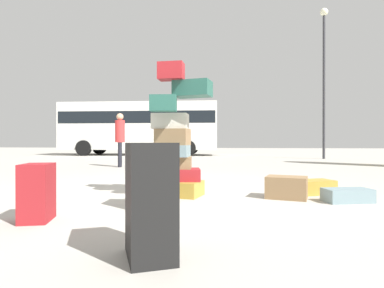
% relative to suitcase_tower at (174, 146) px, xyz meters
% --- Properties ---
extents(ground_plane, '(80.00, 80.00, 0.00)m').
position_rel_suitcase_tower_xyz_m(ground_plane, '(-0.22, 0.25, -0.71)').
color(ground_plane, '#ADA89E').
extents(suitcase_tower, '(0.98, 0.66, 1.88)m').
position_rel_suitcase_tower_xyz_m(suitcase_tower, '(0.00, 0.00, 0.00)').
color(suitcase_tower, '#B28C33').
rests_on(suitcase_tower, ground).
extents(suitcase_slate_white_trunk, '(0.65, 0.44, 0.17)m').
position_rel_suitcase_tower_xyz_m(suitcase_slate_white_trunk, '(2.31, -0.17, -0.62)').
color(suitcase_slate_white_trunk, gray).
rests_on(suitcase_slate_white_trunk, ground).
extents(suitcase_slate_behind_tower, '(0.33, 0.36, 0.68)m').
position_rel_suitcase_tower_xyz_m(suitcase_slate_behind_tower, '(-0.06, -0.94, -0.37)').
color(suitcase_slate_behind_tower, gray).
rests_on(suitcase_slate_behind_tower, ground).
extents(suitcase_tan_foreground_near, '(0.75, 0.58, 0.21)m').
position_rel_suitcase_tower_xyz_m(suitcase_tan_foreground_near, '(1.99, 0.41, -0.61)').
color(suitcase_tan_foreground_near, '#B28C33').
rests_on(suitcase_tan_foreground_near, ground).
extents(suitcase_maroon_foreground_far, '(0.35, 0.42, 0.56)m').
position_rel_suitcase_tower_xyz_m(suitcase_maroon_foreground_far, '(-1.02, -1.64, -0.43)').
color(suitcase_maroon_foreground_far, maroon).
rests_on(suitcase_maroon_foreground_far, ground).
extents(suitcase_black_right_side, '(0.45, 0.52, 0.76)m').
position_rel_suitcase_tower_xyz_m(suitcase_black_right_side, '(0.34, -2.43, -0.33)').
color(suitcase_black_right_side, black).
rests_on(suitcase_black_right_side, ground).
extents(suitcase_brown_left_side, '(0.61, 0.51, 0.30)m').
position_rel_suitcase_tower_xyz_m(suitcase_brown_left_side, '(1.58, -0.01, -0.56)').
color(suitcase_brown_left_side, olive).
rests_on(suitcase_brown_left_side, ground).
extents(person_bearded_onlooker, '(0.30, 0.33, 1.69)m').
position_rel_suitcase_tower_xyz_m(person_bearded_onlooker, '(-2.76, 4.96, 0.29)').
color(person_bearded_onlooker, black).
rests_on(person_bearded_onlooker, ground).
extents(parked_bus, '(9.54, 3.25, 3.15)m').
position_rel_suitcase_tower_xyz_m(parked_bus, '(-5.02, 14.07, 1.12)').
color(parked_bus, silver).
rests_on(parked_bus, ground).
extents(lamp_post, '(0.36, 0.36, 7.09)m').
position_rel_suitcase_tower_xyz_m(lamp_post, '(4.93, 11.03, 3.82)').
color(lamp_post, '#333338').
rests_on(lamp_post, ground).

